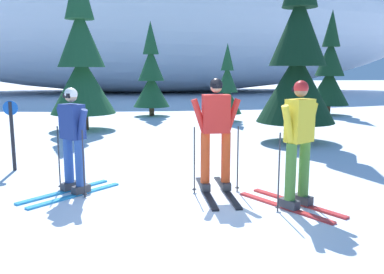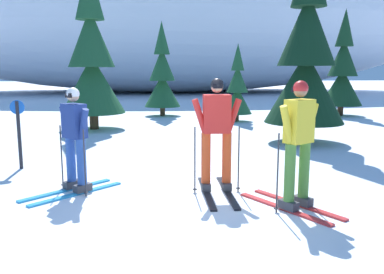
% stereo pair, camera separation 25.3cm
% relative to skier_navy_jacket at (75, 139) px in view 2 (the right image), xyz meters
% --- Properties ---
extents(ground_plane, '(120.00, 120.00, 0.00)m').
position_rel_skier_navy_jacket_xyz_m(ground_plane, '(1.51, -0.92, -0.88)').
color(ground_plane, white).
extents(skier_navy_jacket, '(1.48, 1.44, 1.69)m').
position_rel_skier_navy_jacket_xyz_m(skier_navy_jacket, '(0.00, 0.00, 0.00)').
color(skier_navy_jacket, '#2893CC').
rests_on(skier_navy_jacket, ground).
extents(skier_yellow_jacket, '(1.22, 1.62, 1.83)m').
position_rel_skier_navy_jacket_xyz_m(skier_yellow_jacket, '(3.29, -1.09, 0.08)').
color(skier_yellow_jacket, red).
rests_on(skier_yellow_jacket, ground).
extents(skier_red_jacket, '(0.80, 1.74, 1.84)m').
position_rel_skier_navy_jacket_xyz_m(skier_red_jacket, '(2.27, -0.17, 0.09)').
color(skier_red_jacket, black).
rests_on(skier_red_jacket, ground).
extents(pine_tree_center_left, '(2.07, 2.07, 5.37)m').
position_rel_skier_navy_jacket_xyz_m(pine_tree_center_left, '(-0.82, 7.04, 1.37)').
color(pine_tree_center_left, '#47301E').
rests_on(pine_tree_center_left, ground).
extents(pine_tree_center, '(1.51, 1.51, 3.91)m').
position_rel_skier_navy_jacket_xyz_m(pine_tree_center, '(1.46, 10.75, 0.76)').
color(pine_tree_center, '#47301E').
rests_on(pine_tree_center, ground).
extents(pine_tree_center_right, '(1.12, 1.12, 2.91)m').
position_rel_skier_navy_jacket_xyz_m(pine_tree_center_right, '(4.26, 8.68, 0.34)').
color(pine_tree_center_right, '#47301E').
rests_on(pine_tree_center_right, ground).
extents(pine_tree_right, '(2.10, 2.10, 5.44)m').
position_rel_skier_navy_jacket_xyz_m(pine_tree_right, '(5.22, 4.12, 1.40)').
color(pine_tree_right, '#47301E').
rests_on(pine_tree_right, ground).
extents(pine_tree_far_right, '(1.70, 1.70, 4.41)m').
position_rel_skier_navy_jacket_xyz_m(pine_tree_far_right, '(9.01, 10.23, 0.97)').
color(pine_tree_far_right, '#47301E').
rests_on(pine_tree_far_right, ground).
extents(snow_ridge_background, '(45.47, 19.63, 11.50)m').
position_rel_skier_navy_jacket_xyz_m(snow_ridge_background, '(2.15, 28.28, 4.87)').
color(snow_ridge_background, white).
rests_on(snow_ridge_background, ground).
extents(trail_marker_post, '(0.28, 0.07, 1.37)m').
position_rel_skier_navy_jacket_xyz_m(trail_marker_post, '(-1.42, 1.66, -0.09)').
color(trail_marker_post, black).
rests_on(trail_marker_post, ground).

